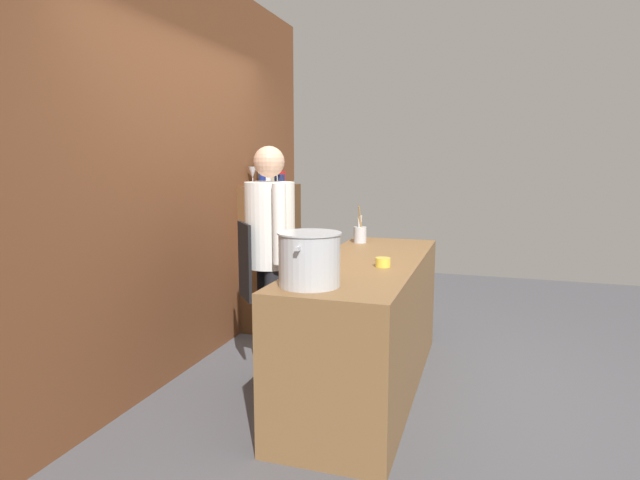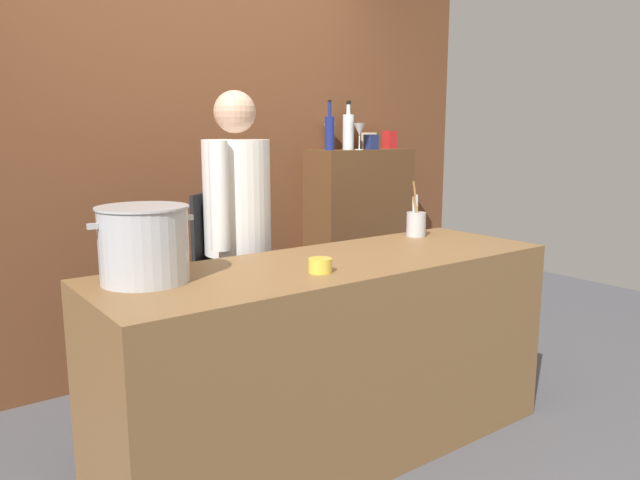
# 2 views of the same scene
# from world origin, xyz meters

# --- Properties ---
(ground_plane) EXTENTS (8.00, 8.00, 0.00)m
(ground_plane) POSITION_xyz_m (0.00, 0.00, 0.00)
(ground_plane) COLOR #4C4C51
(brick_back_panel) EXTENTS (4.40, 0.10, 3.00)m
(brick_back_panel) POSITION_xyz_m (0.00, 1.40, 1.50)
(brick_back_panel) COLOR brown
(brick_back_panel) RESTS_ON ground_plane
(prep_counter) EXTENTS (2.12, 0.70, 0.90)m
(prep_counter) POSITION_xyz_m (0.00, 0.00, 0.45)
(prep_counter) COLOR brown
(prep_counter) RESTS_ON ground_plane
(bar_cabinet) EXTENTS (0.76, 0.32, 1.34)m
(bar_cabinet) POSITION_xyz_m (1.16, 1.19, 0.67)
(bar_cabinet) COLOR brown
(bar_cabinet) RESTS_ON ground_plane
(chef) EXTENTS (0.45, 0.43, 1.66)m
(chef) POSITION_xyz_m (-0.12, 0.66, 0.96)
(chef) COLOR black
(chef) RESTS_ON ground_plane
(stockpot_large) EXTENTS (0.40, 0.34, 0.29)m
(stockpot_large) POSITION_xyz_m (-0.80, 0.13, 1.04)
(stockpot_large) COLOR #B7BABF
(stockpot_large) RESTS_ON prep_counter
(utensil_crock) EXTENTS (0.10, 0.10, 0.30)m
(utensil_crock) POSITION_xyz_m (0.74, 0.23, 0.97)
(utensil_crock) COLOR #B7BABF
(utensil_crock) RESTS_ON prep_counter
(butter_jar) EXTENTS (0.10, 0.10, 0.06)m
(butter_jar) POSITION_xyz_m (-0.19, -0.14, 0.93)
(butter_jar) COLOR yellow
(butter_jar) RESTS_ON prep_counter
(wine_bottle_olive) EXTENTS (0.07, 0.07, 0.33)m
(wine_bottle_olive) POSITION_xyz_m (1.11, 1.26, 1.46)
(wine_bottle_olive) COLOR #475123
(wine_bottle_olive) RESTS_ON bar_cabinet
(wine_bottle_cobalt) EXTENTS (0.06, 0.06, 0.32)m
(wine_bottle_cobalt) POSITION_xyz_m (0.85, 1.14, 1.45)
(wine_bottle_cobalt) COLOR navy
(wine_bottle_cobalt) RESTS_ON bar_cabinet
(wine_bottle_clear) EXTENTS (0.08, 0.08, 0.31)m
(wine_bottle_clear) POSITION_xyz_m (1.04, 1.18, 1.46)
(wine_bottle_clear) COLOR silver
(wine_bottle_clear) RESTS_ON bar_cabinet
(wine_glass_tall) EXTENTS (0.08, 0.08, 0.18)m
(wine_glass_tall) POSITION_xyz_m (1.06, 1.08, 1.47)
(wine_glass_tall) COLOR silver
(wine_glass_tall) RESTS_ON bar_cabinet
(wine_glass_wide) EXTENTS (0.08, 0.08, 0.17)m
(wine_glass_wide) POSITION_xyz_m (0.96, 1.28, 1.46)
(wine_glass_wide) COLOR silver
(wine_glass_wide) RESTS_ON bar_cabinet
(spice_tin_red) EXTENTS (0.08, 0.08, 0.13)m
(spice_tin_red) POSITION_xyz_m (1.45, 1.21, 1.40)
(spice_tin_red) COLOR red
(spice_tin_red) RESTS_ON bar_cabinet
(spice_tin_cream) EXTENTS (0.08, 0.08, 0.11)m
(spice_tin_cream) POSITION_xyz_m (1.27, 1.23, 1.39)
(spice_tin_cream) COLOR beige
(spice_tin_cream) RESTS_ON bar_cabinet
(spice_tin_navy) EXTENTS (0.08, 0.08, 0.10)m
(spice_tin_navy) POSITION_xyz_m (1.19, 1.11, 1.39)
(spice_tin_navy) COLOR navy
(spice_tin_navy) RESTS_ON bar_cabinet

